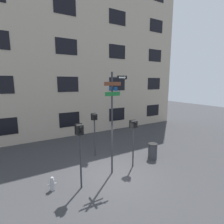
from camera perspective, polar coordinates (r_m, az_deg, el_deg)
The scene contains 8 objects.
ground_plane at distance 9.46m, azimuth 0.90°, elevation -19.83°, with size 60.00×60.00×0.00m, color #38383A.
building_facade at distance 15.60m, azimuth -14.98°, elevation 19.78°, with size 24.00×0.63×14.92m.
street_sign_pole at distance 8.60m, azimuth 0.36°, elevation -0.82°, with size 1.31×0.75×5.15m.
pedestrian_signal_left at distance 7.64m, azimuth -10.42°, elevation -8.72°, with size 0.34×0.40×2.93m.
pedestrian_signal_right at distance 9.58m, azimuth 7.05°, elevation -5.98°, with size 0.40×0.40×2.64m.
pedestrian_signal_across at distance 10.96m, azimuth -5.72°, elevation -3.66°, with size 0.35×0.40×2.75m.
fire_hydrant at distance 8.63m, azimuth -18.95°, elevation -21.25°, with size 0.35×0.19×0.63m.
trash_bin at distance 11.27m, azimuth 13.11°, elevation -12.32°, with size 0.57×0.57×0.96m.
Camera 1 is at (-4.30, -7.01, 4.69)m, focal length 28.00 mm.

